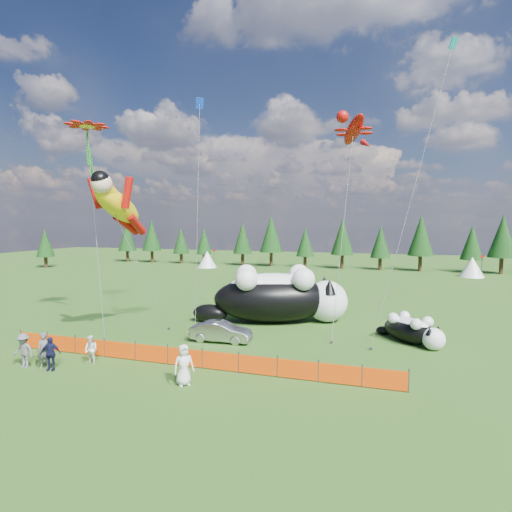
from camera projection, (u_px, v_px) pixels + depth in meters
The scene contains 17 objects.
ground at pixel (208, 349), 23.80m from camera, with size 160.00×160.00×0.00m, color #15370A.
safety_fence at pixel (185, 357), 20.90m from camera, with size 22.06×0.06×1.10m.
tree_line at pixel (319, 244), 66.31m from camera, with size 90.00×4.00×8.00m, color black, non-canonical shape.
festival_tents at pixel (389, 265), 58.52m from camera, with size 50.00×3.20×2.80m, color white, non-canonical shape.
cat_large at pixel (279, 296), 30.20m from camera, with size 11.51×6.77×4.28m.
cat_small at pixel (412, 330), 24.91m from camera, with size 4.04×3.85×1.80m.
car at pixel (221, 332), 25.30m from camera, with size 1.36×3.90×1.28m, color #ADACB1.
spectator_a at pixel (44, 351), 20.56m from camera, with size 0.69×0.45×1.89m, color #58585D.
spectator_b at pixel (91, 350), 21.26m from camera, with size 0.75×0.44×1.54m, color silver.
spectator_c at pixel (50, 354), 20.36m from camera, with size 1.01×0.52×1.73m, color #141638.
spectator_d at pixel (23, 350), 20.74m from camera, with size 1.17×0.60×1.81m, color #58585D.
spectator_e at pixel (184, 365), 18.49m from camera, with size 0.94×0.61×1.92m, color silver.
superhero_kite at pixel (118, 206), 25.08m from camera, with size 4.47×5.53×11.12m.
gecko_kite at pixel (354, 130), 32.62m from camera, with size 5.01×13.14×17.75m.
flower_kite at pixel (87, 128), 28.05m from camera, with size 6.79×6.93×15.98m.
diamond_kite_a at pixel (199, 115), 27.73m from camera, with size 1.36×3.24×16.58m.
diamond_kite_b at pixel (449, 60), 26.01m from camera, with size 5.18×6.24×20.57m.
Camera 1 is at (9.60, -21.37, 7.53)m, focal length 28.00 mm.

